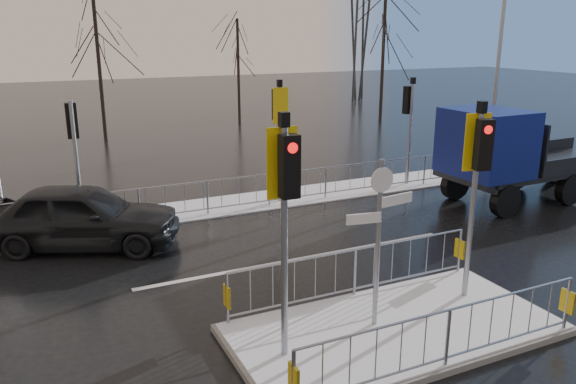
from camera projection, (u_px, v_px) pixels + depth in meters
name	position (u px, v px, depth m)	size (l,w,h in m)	color
ground	(394.00, 332.00, 10.22)	(120.00, 120.00, 0.00)	black
snow_verge	(233.00, 204.00, 17.69)	(30.00, 2.00, 0.04)	white
lane_markings	(405.00, 341.00, 9.93)	(8.00, 11.38, 0.01)	silver
traffic_island	(394.00, 313.00, 10.11)	(6.00, 3.04, 4.15)	slate
far_kerb_fixtures	(247.00, 176.00, 17.09)	(18.00, 0.65, 3.83)	gray
car_far_lane	(82.00, 216.00, 14.06)	(1.94, 4.81, 1.64)	black
flatbed_truck	(507.00, 153.00, 17.47)	(6.61, 2.55, 3.04)	black
tree_far_a	(97.00, 41.00, 27.18)	(3.75, 3.75, 7.08)	black
tree_far_b	(238.00, 51.00, 32.38)	(3.25, 3.25, 6.14)	black
tree_far_c	(384.00, 33.00, 32.79)	(4.00, 4.00, 7.55)	black
street_lamp_right	(500.00, 56.00, 20.73)	(1.25, 0.18, 8.00)	gray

